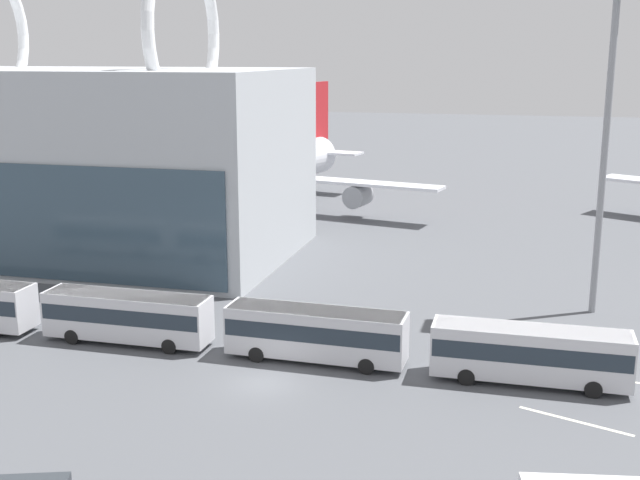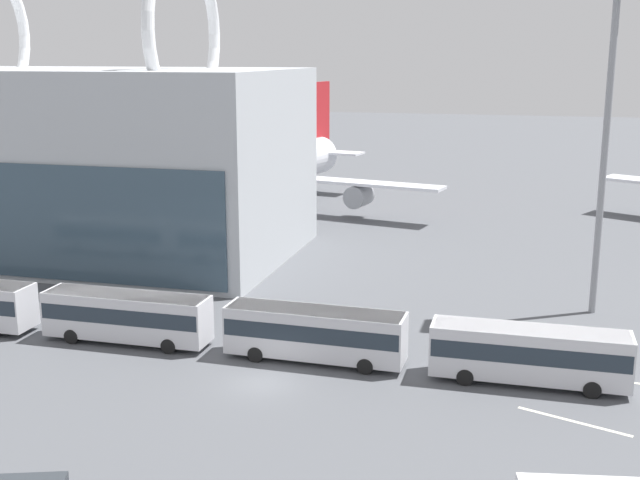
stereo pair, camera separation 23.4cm
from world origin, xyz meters
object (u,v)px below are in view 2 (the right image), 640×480
object	(u,v)px
shuttle_bus_1	(127,314)
floodlight_mast	(611,76)
airliner_at_gate_far	(260,169)
shuttle_bus_2	(315,331)
shuttle_bus_3	(529,352)

from	to	relation	value
shuttle_bus_1	floodlight_mast	distance (m)	37.26
airliner_at_gate_far	shuttle_bus_2	xyz separation A→B (m)	(19.50, -46.72, -3.10)
airliner_at_gate_far	shuttle_bus_1	xyz separation A→B (m)	(6.49, -46.65, -3.10)
floodlight_mast	airliner_at_gate_far	bearing A→B (deg)	139.21
shuttle_bus_2	shuttle_bus_1	bearing A→B (deg)	-178.73
airliner_at_gate_far	floodlight_mast	distance (m)	50.49
airliner_at_gate_far	floodlight_mast	bearing A→B (deg)	61.13
shuttle_bus_2	floodlight_mast	bearing A→B (deg)	41.52
shuttle_bus_1	shuttle_bus_3	size ratio (longest dim) A/B	1.00
airliner_at_gate_far	floodlight_mast	world-z (taller)	floodlight_mast
floodlight_mast	shuttle_bus_3	bearing A→B (deg)	-106.97
shuttle_bus_2	floodlight_mast	size ratio (longest dim) A/B	0.49
shuttle_bus_2	shuttle_bus_3	xyz separation A→B (m)	(13.01, -0.25, 0.00)
shuttle_bus_2	floodlight_mast	xyz separation A→B (m)	(17.58, 14.73, 15.41)
shuttle_bus_3	floodlight_mast	xyz separation A→B (m)	(4.57, 14.98, 15.41)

